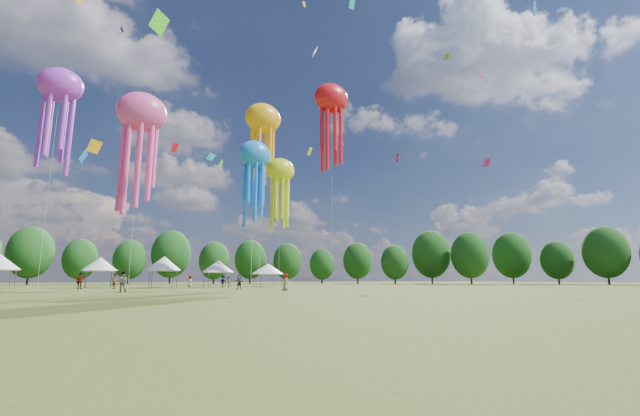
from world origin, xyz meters
name	(u,v)px	position (x,y,z in m)	size (l,w,h in m)	color
ground	(471,318)	(0.00, 0.00, 0.00)	(300.00, 300.00, 0.00)	#384416
spectator_near	(122,282)	(-8.56, 31.38, 0.93)	(0.90, 0.70, 1.86)	gray
spectators_far	(199,282)	(0.86, 44.78, 0.87)	(20.43, 23.30, 1.92)	gray
festival_tents	(158,265)	(-3.05, 54.27, 3.17)	(39.69, 10.03, 4.36)	#47474C
show_kites	(254,130)	(5.87, 39.45, 20.32)	(40.96, 20.68, 32.35)	#F0469D
small_kites	(201,65)	(-0.95, 41.37, 28.76)	(70.41, 55.25, 33.84)	#F0469D
treeline	(148,246)	(-3.87, 62.51, 6.54)	(201.57, 95.24, 13.43)	#38281C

